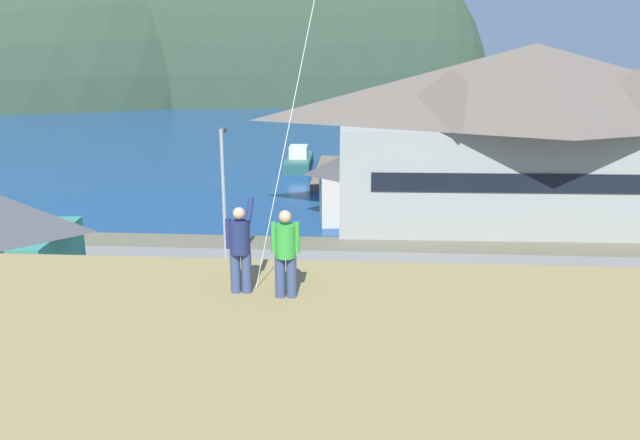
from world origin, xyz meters
TOP-DOWN VIEW (x-y plane):
  - ground_plane at (0.00, 0.00)m, footprint 600.00×600.00m
  - parking_lot_pad at (0.00, 5.00)m, footprint 40.00×20.00m
  - bay_water at (0.00, 60.00)m, footprint 360.00×84.00m
  - far_hill_east_peak at (-66.90, 119.74)m, footprint 135.55×52.20m
  - far_hill_center_saddle at (-30.02, 119.58)m, footprint 116.34×46.75m
  - harbor_lodge at (12.97, 23.12)m, footprint 25.94×12.49m
  - storage_shed_waterside at (1.82, 22.27)m, footprint 5.40×5.71m
  - wharf_dock at (-0.18, 36.40)m, footprint 3.20×13.49m
  - moored_boat_wharfside at (-3.68, 40.21)m, footprint 2.49×7.28m
  - moored_boat_outer_mooring at (3.19, 36.54)m, footprint 2.40×6.64m
  - parked_car_mid_row_center at (12.95, 5.51)m, footprint 4.36×2.38m
  - parked_car_lone_by_shed at (-3.75, 6.36)m, footprint 4.27×2.19m
  - parked_car_mid_row_far at (1.11, 5.64)m, footprint 4.32×2.29m
  - parked_car_front_row_silver at (7.82, 5.31)m, footprint 4.26×2.17m
  - parked_car_front_row_end at (5.92, 0.87)m, footprint 4.36×2.38m
  - parked_car_front_row_red at (0.35, 0.05)m, footprint 4.31×2.28m
  - parking_light_pole at (-4.25, 10.55)m, footprint 0.24×0.78m
  - person_kite_flyer at (-0.01, -7.04)m, footprint 0.51×0.66m
  - person_companion at (0.90, -7.23)m, footprint 0.55×0.40m

SIDE VIEW (x-z plane):
  - ground_plane at x=0.00m, z-range 0.00..0.00m
  - far_hill_east_peak at x=-66.90m, z-range -26.95..26.95m
  - far_hill_center_saddle at x=-30.02m, z-range -43.63..43.63m
  - bay_water at x=0.00m, z-range 0.00..0.03m
  - parking_lot_pad at x=0.00m, z-range 0.00..0.10m
  - wharf_dock at x=-0.18m, z-range 0.00..0.70m
  - moored_boat_wharfside at x=-3.68m, z-range -0.36..1.80m
  - moored_boat_outer_mooring at x=3.19m, z-range -0.36..1.80m
  - parked_car_mid_row_center at x=12.95m, z-range 0.15..1.97m
  - parked_car_lone_by_shed at x=-3.75m, z-range 0.15..1.97m
  - parked_car_mid_row_far at x=1.11m, z-range 0.15..1.97m
  - parked_car_front_row_silver at x=7.82m, z-range 0.15..1.97m
  - parked_car_front_row_end at x=5.92m, z-range 0.15..1.97m
  - parked_car_front_row_red at x=0.35m, z-range 0.15..1.97m
  - storage_shed_waterside at x=1.82m, z-range 0.09..4.75m
  - parking_light_pole at x=-4.25m, z-range 0.64..7.90m
  - harbor_lodge at x=12.97m, z-range 0.37..11.60m
  - person_companion at x=0.90m, z-range 6.43..8.17m
  - person_kite_flyer at x=-0.01m, z-range 6.39..8.25m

